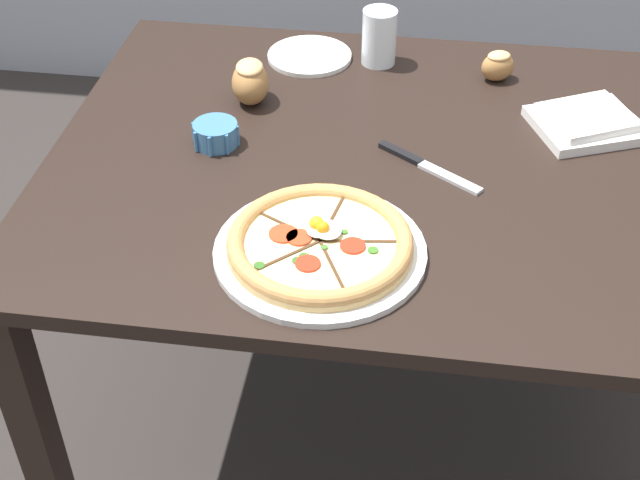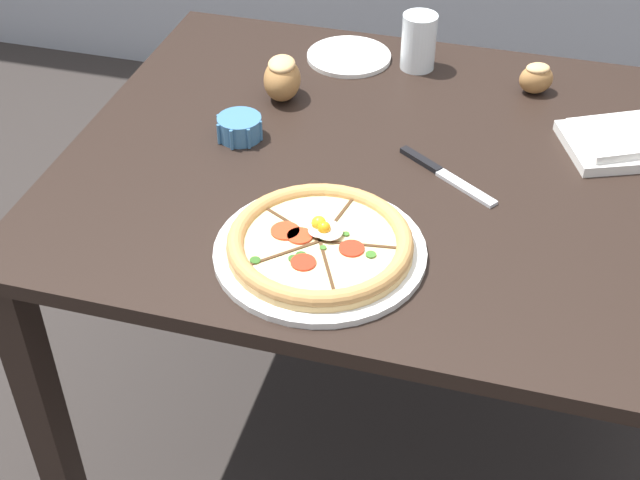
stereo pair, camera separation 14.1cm
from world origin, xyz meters
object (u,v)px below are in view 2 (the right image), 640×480
object	(u,v)px
knife_main	(445,175)
side_saucer	(349,57)
water_glass	(418,45)
napkin_folded	(619,142)
dining_table	(409,205)
ramekin_bowl	(239,128)
pizza	(320,245)
bread_piece_near	(536,78)
bread_piece_mid	(282,78)

from	to	relation	value
knife_main	side_saucer	bearing A→B (deg)	160.01
knife_main	water_glass	bearing A→B (deg)	142.46
napkin_folded	water_glass	world-z (taller)	water_glass
dining_table	ramekin_bowl	size ratio (longest dim) A/B	14.05
ramekin_bowl	knife_main	size ratio (longest dim) A/B	0.46
water_glass	side_saucer	world-z (taller)	water_glass
pizza	knife_main	bearing A→B (deg)	59.40
pizza	napkin_folded	bearing A→B (deg)	44.36
dining_table	bread_piece_near	distance (m)	0.40
bread_piece_mid	water_glass	distance (m)	0.31
napkin_folded	bread_piece_mid	world-z (taller)	bread_piece_mid
napkin_folded	bread_piece_near	distance (m)	0.24
water_glass	side_saucer	size ratio (longest dim) A/B	0.65
bread_piece_mid	napkin_folded	bearing A→B (deg)	-1.03
pizza	ramekin_bowl	size ratio (longest dim) A/B	3.78
dining_table	water_glass	distance (m)	0.40
napkin_folded	water_glass	xyz separation A→B (m)	(-0.42, 0.21, 0.04)
napkin_folded	bread_piece_mid	size ratio (longest dim) A/B	2.19
pizza	knife_main	xyz separation A→B (m)	(0.16, 0.27, -0.02)
bread_piece_near	side_saucer	xyz separation A→B (m)	(-0.40, 0.04, -0.03)
bread_piece_near	dining_table	bearing A→B (deg)	-120.45
pizza	bread_piece_mid	bearing A→B (deg)	114.31
knife_main	water_glass	world-z (taller)	water_glass
bread_piece_near	ramekin_bowl	bearing A→B (deg)	-148.09
ramekin_bowl	water_glass	size ratio (longest dim) A/B	0.76
pizza	side_saucer	bearing A→B (deg)	100.15
water_glass	pizza	bearing A→B (deg)	-92.84
water_glass	bread_piece_near	bearing A→B (deg)	-9.10
water_glass	bread_piece_mid	bearing A→B (deg)	-139.76
water_glass	knife_main	bearing A→B (deg)	-72.13
side_saucer	bread_piece_near	bearing A→B (deg)	-5.42
pizza	bread_piece_mid	xyz separation A→B (m)	(-0.21, 0.46, 0.03)
knife_main	pizza	bearing A→B (deg)	-86.01
ramekin_bowl	water_glass	xyz separation A→B (m)	(0.27, 0.37, 0.03)
knife_main	ramekin_bowl	bearing A→B (deg)	-148.70
ramekin_bowl	bread_piece_mid	distance (m)	0.17
napkin_folded	water_glass	distance (m)	0.47
bread_piece_near	pizza	bearing A→B (deg)	-114.77
bread_piece_near	bread_piece_mid	bearing A→B (deg)	-161.79
bread_piece_mid	knife_main	xyz separation A→B (m)	(0.36, -0.19, -0.04)
pizza	bread_piece_mid	distance (m)	0.50
pizza	side_saucer	xyz separation A→B (m)	(-0.12, 0.66, -0.01)
pizza	ramekin_bowl	xyz separation A→B (m)	(-0.24, 0.29, 0.00)
dining_table	napkin_folded	distance (m)	0.41
pizza	side_saucer	size ratio (longest dim) A/B	1.87
bread_piece_mid	dining_table	bearing A→B (deg)	-28.38
pizza	knife_main	distance (m)	0.31
bread_piece_mid	ramekin_bowl	bearing A→B (deg)	-101.57
napkin_folded	knife_main	bearing A→B (deg)	-149.21
dining_table	water_glass	world-z (taller)	water_glass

